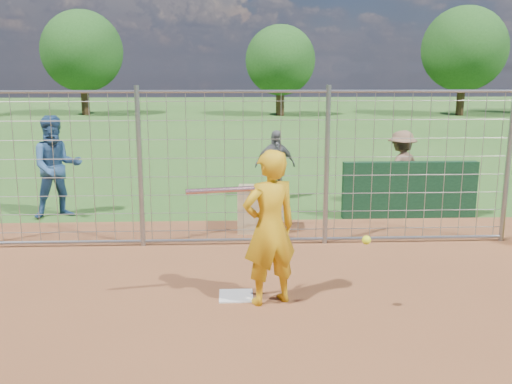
{
  "coord_description": "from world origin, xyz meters",
  "views": [
    {
      "loc": [
        -0.05,
        -7.03,
        2.86
      ],
      "look_at": [
        0.3,
        0.8,
        1.15
      ],
      "focal_mm": 40.0,
      "sensor_mm": 36.0,
      "label": 1
    }
  ],
  "objects_px": {
    "bystander_a": "(57,167)",
    "equipment_bin": "(261,209)",
    "bystander_b": "(275,165)",
    "bystander_c": "(401,169)",
    "batter": "(270,228)"
  },
  "relations": [
    {
      "from": "bystander_a",
      "to": "equipment_bin",
      "type": "height_order",
      "value": "bystander_a"
    },
    {
      "from": "bystander_b",
      "to": "bystander_c",
      "type": "xyz_separation_m",
      "value": [
        2.58,
        -0.74,
        0.03
      ]
    },
    {
      "from": "bystander_a",
      "to": "bystander_b",
      "type": "bearing_deg",
      "value": -6.8
    },
    {
      "from": "bystander_b",
      "to": "bystander_c",
      "type": "relative_size",
      "value": 0.97
    },
    {
      "from": "bystander_b",
      "to": "equipment_bin",
      "type": "relative_size",
      "value": 1.93
    },
    {
      "from": "bystander_b",
      "to": "equipment_bin",
      "type": "bearing_deg",
      "value": -111.22
    },
    {
      "from": "bystander_b",
      "to": "bystander_c",
      "type": "distance_m",
      "value": 2.68
    },
    {
      "from": "bystander_b",
      "to": "equipment_bin",
      "type": "height_order",
      "value": "bystander_b"
    },
    {
      "from": "bystander_c",
      "to": "bystander_a",
      "type": "bearing_deg",
      "value": -25.87
    },
    {
      "from": "bystander_a",
      "to": "bystander_b",
      "type": "height_order",
      "value": "bystander_a"
    },
    {
      "from": "bystander_a",
      "to": "bystander_c",
      "type": "height_order",
      "value": "bystander_a"
    },
    {
      "from": "batter",
      "to": "equipment_bin",
      "type": "bearing_deg",
      "value": -113.48
    },
    {
      "from": "batter",
      "to": "bystander_c",
      "type": "height_order",
      "value": "batter"
    },
    {
      "from": "bystander_a",
      "to": "bystander_c",
      "type": "distance_m",
      "value": 6.93
    },
    {
      "from": "bystander_a",
      "to": "equipment_bin",
      "type": "relative_size",
      "value": 2.47
    }
  ]
}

